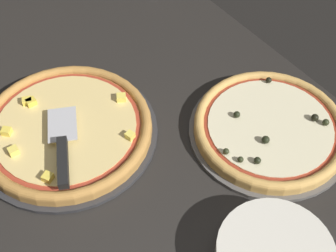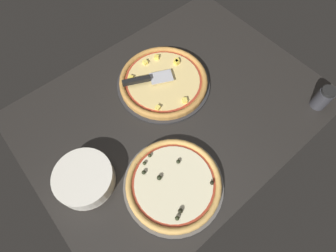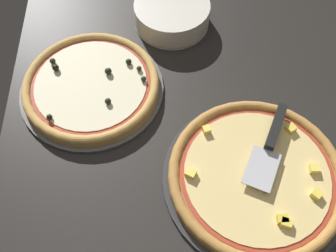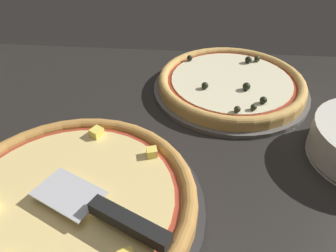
{
  "view_description": "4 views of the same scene",
  "coord_description": "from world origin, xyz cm",
  "views": [
    {
      "loc": [
        65.95,
        -33.7,
        86.72
      ],
      "look_at": [
        9.44,
        6.58,
        3.0
      ],
      "focal_mm": 50.0,
      "sensor_mm": 36.0,
      "label": 1
    },
    {
      "loc": [
        42.12,
        45.46,
        97.97
      ],
      "look_at": [
        9.44,
        6.58,
        3.0
      ],
      "focal_mm": 28.0,
      "sensor_mm": 36.0,
      "label": 2
    },
    {
      "loc": [
        -40.15,
        8.77,
        84.31
      ],
      "look_at": [
        9.44,
        6.58,
        3.0
      ],
      "focal_mm": 42.0,
      "sensor_mm": 36.0,
      "label": 3
    },
    {
      "loc": [
        14.13,
        -44.87,
        42.91
      ],
      "look_at": [
        9.44,
        6.58,
        3.0
      ],
      "focal_mm": 35.0,
      "sensor_mm": 36.0,
      "label": 4
    }
  ],
  "objects": [
    {
      "name": "parmesan_shaker",
      "position": [
        -49.12,
        39.7,
        5.29
      ],
      "size": [
        6.53,
        6.53,
        10.76
      ],
      "color": "#333338",
      "rests_on": "ground_plane"
    },
    {
      "name": "pizza_front",
      "position": [
        -4.29,
        -12.96,
        2.53
      ],
      "size": [
        40.3,
        40.3,
        3.78
      ],
      "color": "#B77F3D",
      "rests_on": "pizza_pan_front"
    },
    {
      "name": "pizza_back",
      "position": [
        23.17,
        26.09,
        2.51
      ],
      "size": [
        35.63,
        35.63,
        4.1
      ],
      "color": "tan",
      "rests_on": "pizza_pan_back"
    },
    {
      "name": "pizza_pan_back",
      "position": [
        23.16,
        26.1,
        0.5
      ],
      "size": [
        37.91,
        37.91,
        1.0
      ],
      "primitive_type": "cylinder",
      "color": "#565451",
      "rests_on": "ground_plane"
    },
    {
      "name": "ground_plane",
      "position": [
        0.0,
        0.0,
        -1.8
      ],
      "size": [
        128.7,
        96.43,
        3.6
      ],
      "primitive_type": "cube",
      "color": "black"
    },
    {
      "name": "pizza_pan_front",
      "position": [
        -4.28,
        -12.95,
        0.5
      ],
      "size": [
        42.87,
        42.87,
        1.0
      ],
      "primitive_type": "cylinder",
      "color": "#2D2D30",
      "rests_on": "ground_plane"
    },
    {
      "name": "serving_spatula",
      "position": [
        4.2,
        -17.55,
        5.59
      ],
      "size": [
        22.25,
        13.77,
        2.0
      ],
      "color": "#B7B7BC",
      "rests_on": "pizza_front"
    },
    {
      "name": "plate_stack",
      "position": [
        47.5,
        3.74,
        3.5
      ],
      "size": [
        21.99,
        21.99,
        7.0
      ],
      "color": "silver",
      "rests_on": "ground_plane"
    }
  ]
}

